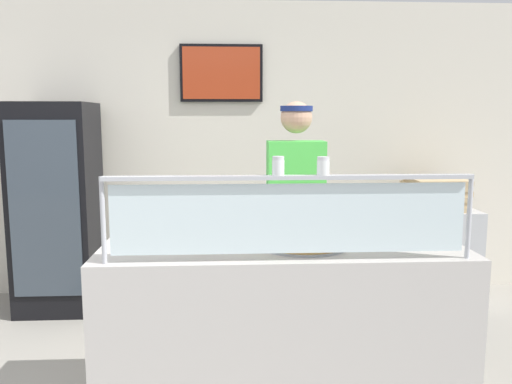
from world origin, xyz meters
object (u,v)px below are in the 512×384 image
object	(u,v)px
parmesan_shaker	(278,167)
drink_fridge	(57,208)
pizza_box_stack	(434,194)
pizza_tray	(303,242)
pepper_flake_shaker	(323,167)
pizza_server	(307,239)
worker_figure	(296,214)

from	to	relation	value
parmesan_shaker	drink_fridge	world-z (taller)	drink_fridge
drink_fridge	pizza_box_stack	size ratio (longest dim) A/B	3.60
pizza_tray	pizza_box_stack	xyz separation A→B (m)	(1.40, 1.62, 0.02)
drink_fridge	pepper_flake_shaker	bearing A→B (deg)	-45.75
parmesan_shaker	drink_fridge	bearing A→B (deg)	130.79
parmesan_shaker	pepper_flake_shaker	world-z (taller)	parmesan_shaker
pizza_server	worker_figure	xyz separation A→B (m)	(0.02, 0.66, 0.02)
pizza_tray	worker_figure	bearing A→B (deg)	85.86
pizza_server	pepper_flake_shaker	bearing A→B (deg)	-88.31
pizza_tray	pepper_flake_shaker	world-z (taller)	pepper_flake_shaker
parmesan_shaker	pizza_box_stack	xyz separation A→B (m)	(1.57, 1.93, -0.43)
pizza_server	worker_figure	world-z (taller)	worker_figure
pizza_server	drink_fridge	xyz separation A→B (m)	(-1.89, 1.69, -0.10)
pizza_server	drink_fridge	distance (m)	2.54
pepper_flake_shaker	pizza_box_stack	distance (m)	2.39
pepper_flake_shaker	pizza_tray	bearing A→B (deg)	99.36
worker_figure	drink_fridge	distance (m)	2.18
pizza_server	parmesan_shaker	size ratio (longest dim) A/B	3.00
pepper_flake_shaker	worker_figure	bearing A→B (deg)	90.26
worker_figure	pizza_box_stack	xyz separation A→B (m)	(1.35, 0.99, -0.01)
pizza_server	pepper_flake_shaker	xyz separation A→B (m)	(0.03, -0.28, 0.43)
parmesan_shaker	drink_fridge	distance (m)	2.66
pizza_box_stack	drink_fridge	bearing A→B (deg)	179.23
pizza_tray	pepper_flake_shaker	distance (m)	0.55
pizza_tray	parmesan_shaker	distance (m)	0.57
drink_fridge	pizza_box_stack	xyz separation A→B (m)	(3.27, -0.04, 0.10)
pizza_server	drink_fridge	world-z (taller)	drink_fridge
pepper_flake_shaker	worker_figure	distance (m)	1.03
pizza_box_stack	pizza_tray	bearing A→B (deg)	-130.76
pepper_flake_shaker	pizza_box_stack	bearing A→B (deg)	55.02
parmesan_shaker	pizza_box_stack	distance (m)	2.52
pizza_tray	drink_fridge	size ratio (longest dim) A/B	0.29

